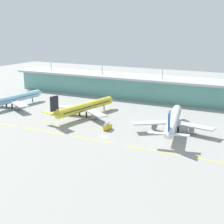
# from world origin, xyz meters

# --- Properties ---
(ground_plane) EXTENTS (600.00, 600.00, 0.00)m
(ground_plane) POSITION_xyz_m (0.00, 0.00, 0.00)
(ground_plane) COLOR gray
(terminal_building) EXTENTS (288.00, 34.00, 27.55)m
(terminal_building) POSITION_xyz_m (-0.00, 107.29, 9.48)
(terminal_building) COLOR #5B9E93
(terminal_building) RESTS_ON ground
(airliner_nearest) EXTENTS (48.53, 66.54, 18.90)m
(airliner_nearest) POSITION_xyz_m (-95.62, 27.59, 6.45)
(airliner_nearest) COLOR #9ED1EA
(airliner_nearest) RESTS_ON ground
(airliner_near_middle) EXTENTS (47.93, 63.73, 18.90)m
(airliner_near_middle) POSITION_xyz_m (-32.51, 32.10, 6.45)
(airliner_near_middle) COLOR yellow
(airliner_near_middle) RESTS_ON ground
(airliner_far_middle) EXTENTS (47.82, 64.62, 18.90)m
(airliner_far_middle) POSITION_xyz_m (31.87, 27.42, 6.45)
(airliner_far_middle) COLOR white
(airliner_far_middle) RESTS_ON ground
(taxiway_stripe_west) EXTENTS (28.00, 0.70, 0.04)m
(taxiway_stripe_west) POSITION_xyz_m (-71.00, -7.53, 0.02)
(taxiway_stripe_west) COLOR yellow
(taxiway_stripe_west) RESTS_ON ground
(taxiway_stripe_mid_west) EXTENTS (28.00, 0.70, 0.04)m
(taxiway_stripe_mid_west) POSITION_xyz_m (-37.00, -7.53, 0.02)
(taxiway_stripe_mid_west) COLOR yellow
(taxiway_stripe_mid_west) RESTS_ON ground
(taxiway_stripe_centre) EXTENTS (28.00, 0.70, 0.04)m
(taxiway_stripe_centre) POSITION_xyz_m (-3.00, -7.53, 0.02)
(taxiway_stripe_centre) COLOR yellow
(taxiway_stripe_centre) RESTS_ON ground
(taxiway_stripe_mid_east) EXTENTS (28.00, 0.70, 0.04)m
(taxiway_stripe_mid_east) POSITION_xyz_m (31.00, -7.53, 0.02)
(taxiway_stripe_mid_east) COLOR yellow
(taxiway_stripe_mid_east) RESTS_ON ground
(taxiway_stripe_east) EXTENTS (28.00, 0.70, 0.04)m
(taxiway_stripe_east) POSITION_xyz_m (65.00, -7.53, 0.02)
(taxiway_stripe_east) COLOR yellow
(taxiway_stripe_east) RESTS_ON ground
(fuel_truck) EXTENTS (2.99, 7.32, 4.95)m
(fuel_truck) POSITION_xyz_m (-4.33, 12.49, 2.26)
(fuel_truck) COLOR gold
(fuel_truck) RESTS_ON ground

